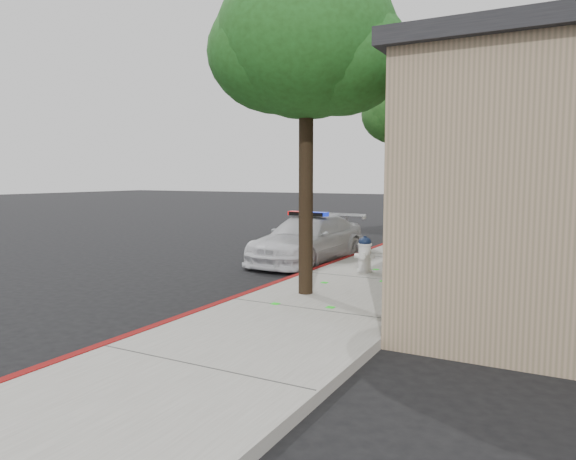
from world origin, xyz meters
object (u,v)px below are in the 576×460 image
at_px(street_tree_near, 306,48).
at_px(street_tree_far, 430,132).
at_px(police_car, 308,239).
at_px(fire_hydrant, 365,254).
at_px(street_tree_mid, 411,112).

xyz_separation_m(street_tree_near, street_tree_far, (-0.33, 10.78, -0.69)).
relative_size(street_tree_near, street_tree_far, 1.19).
xyz_separation_m(police_car, street_tree_near, (1.96, -4.08, 4.01)).
distance_m(police_car, fire_hydrant, 2.57).
bearing_deg(street_tree_mid, fire_hydrant, -84.61).
bearing_deg(police_car, street_tree_far, 80.47).
bearing_deg(street_tree_far, street_tree_mid, -90.35).
relative_size(street_tree_near, street_tree_mid, 1.07).
bearing_deg(fire_hydrant, street_tree_mid, 87.13).
xyz_separation_m(police_car, street_tree_mid, (1.62, 4.23, 3.78)).
bearing_deg(street_tree_near, street_tree_mid, 92.34).
bearing_deg(street_tree_near, police_car, 115.62).
bearing_deg(fire_hydrant, street_tree_far, 85.38).
bearing_deg(fire_hydrant, street_tree_near, -102.37).
xyz_separation_m(fire_hydrant, street_tree_mid, (-0.53, 5.64, 3.85)).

